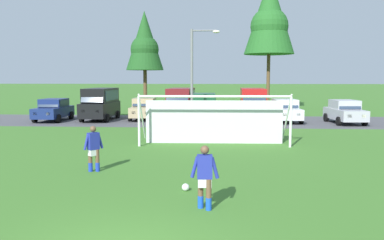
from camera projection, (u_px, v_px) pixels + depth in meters
name	position (u px, v px, depth m)	size (l,w,h in m)	color
ground_plane	(185.00, 137.00, 21.97)	(400.00, 400.00, 0.00)	#3D7028
parking_lot_strip	(194.00, 121.00, 30.28)	(52.00, 8.40, 0.01)	#4C4C51
soccer_ball	(186.00, 187.00, 11.50)	(0.22, 0.22, 0.22)	white
soccer_goal	(214.00, 119.00, 19.55)	(7.47, 2.16, 2.57)	white
player_striker_near	(94.00, 149.00, 13.82)	(0.62, 0.54, 1.64)	brown
player_midfield_center	(185.00, 126.00, 20.15)	(0.72, 0.30, 1.64)	beige
player_defender_far	(205.00, 177.00, 9.83)	(0.74, 0.30, 1.64)	brown
player_winger_left	(228.00, 127.00, 20.04)	(0.72, 0.39, 1.64)	brown
parked_car_slot_far_left	(54.00, 110.00, 30.22)	(2.07, 4.21, 1.72)	navy
parked_car_slot_left	(100.00, 103.00, 30.75)	(2.25, 4.83, 2.52)	black
parked_car_slot_center_left	(144.00, 109.00, 31.13)	(2.18, 4.28, 1.72)	tan
parked_car_slot_center	(181.00, 103.00, 30.77)	(2.37, 4.89, 2.52)	maroon
parked_car_slot_center_right	(204.00, 107.00, 29.38)	(2.21, 4.64, 2.16)	#194C2D
parked_car_slot_right	(253.00, 104.00, 30.16)	(2.30, 4.85, 2.52)	red
parked_car_slot_far_right	(285.00, 110.00, 29.47)	(2.20, 4.28, 1.72)	silver
parked_car_slot_end	(345.00, 112.00, 28.47)	(2.25, 4.31, 1.72)	#B2B2BC
tree_left_edge	(145.00, 43.00, 38.27)	(3.70, 3.70, 9.86)	brown
tree_mid_left	(269.00, 17.00, 40.45)	(5.23, 5.23, 13.96)	brown
street_lamp	(195.00, 77.00, 25.71)	(2.00, 0.32, 6.50)	slate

